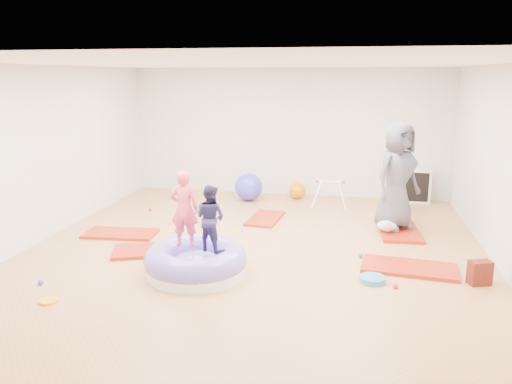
# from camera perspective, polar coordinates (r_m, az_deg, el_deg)

# --- Properties ---
(room) EXTENTS (7.01, 8.01, 2.81)m
(room) POSITION_cam_1_polar(r_m,az_deg,el_deg) (7.22, -0.45, 3.33)
(room) COLOR tan
(room) RESTS_ON ground
(gym_mat_front_left) EXTENTS (1.42, 1.04, 0.05)m
(gym_mat_front_left) POSITION_cam_1_polar(r_m,az_deg,el_deg) (7.85, -11.40, -6.52)
(gym_mat_front_left) COLOR #9A1402
(gym_mat_front_left) RESTS_ON ground
(gym_mat_mid_left) EXTENTS (1.23, 0.69, 0.05)m
(gym_mat_mid_left) POSITION_cam_1_polar(r_m,az_deg,el_deg) (8.77, -15.22, -4.61)
(gym_mat_mid_left) COLOR #9A1402
(gym_mat_mid_left) RESTS_ON ground
(gym_mat_center_back) EXTENTS (0.63, 1.10, 0.04)m
(gym_mat_center_back) POSITION_cam_1_polar(r_m,az_deg,el_deg) (9.35, 1.05, -3.04)
(gym_mat_center_back) COLOR #9A1402
(gym_mat_center_back) RESTS_ON ground
(gym_mat_right) EXTENTS (1.35, 0.78, 0.05)m
(gym_mat_right) POSITION_cam_1_polar(r_m,az_deg,el_deg) (7.34, 17.12, -8.28)
(gym_mat_right) COLOR #9A1402
(gym_mat_right) RESTS_ON ground
(gym_mat_rear_right) EXTENTS (0.75, 1.37, 0.06)m
(gym_mat_rear_right) POSITION_cam_1_polar(r_m,az_deg,el_deg) (8.98, 15.95, -4.21)
(gym_mat_rear_right) COLOR #9A1402
(gym_mat_rear_right) RESTS_ON ground
(inflatable_cushion) EXTENTS (1.40, 1.40, 0.44)m
(inflatable_cushion) POSITION_cam_1_polar(r_m,az_deg,el_deg) (6.87, -6.87, -7.94)
(inflatable_cushion) COLOR white
(inflatable_cushion) RESTS_ON ground
(child_pink) EXTENTS (0.39, 0.27, 1.06)m
(child_pink) POSITION_cam_1_polar(r_m,az_deg,el_deg) (6.79, -8.21, -1.50)
(child_pink) COLOR #FD475F
(child_pink) RESTS_ON inflatable_cushion
(child_navy) EXTENTS (0.53, 0.47, 0.90)m
(child_navy) POSITION_cam_1_polar(r_m,az_deg,el_deg) (6.60, -5.26, -2.57)
(child_navy) COLOR #25214E
(child_navy) RESTS_ON inflatable_cushion
(adult_caregiver) EXTENTS (1.05, 1.03, 1.83)m
(adult_caregiver) POSITION_cam_1_polar(r_m,az_deg,el_deg) (8.80, 15.85, 1.76)
(adult_caregiver) COLOR #494B59
(adult_caregiver) RESTS_ON gym_mat_rear_right
(infant) EXTENTS (0.33, 0.33, 0.19)m
(infant) POSITION_cam_1_polar(r_m,az_deg,el_deg) (8.72, 14.73, -3.80)
(infant) COLOR #B7E0EF
(infant) RESTS_ON gym_mat_rear_right
(ball_pit_balls) EXTENTS (4.71, 3.73, 0.07)m
(ball_pit_balls) POSITION_cam_1_polar(r_m,az_deg,el_deg) (8.07, -0.83, -5.63)
(ball_pit_balls) COLOR red
(ball_pit_balls) RESTS_ON ground
(exercise_ball_blue) EXTENTS (0.60, 0.60, 0.60)m
(exercise_ball_blue) POSITION_cam_1_polar(r_m,az_deg,el_deg) (10.70, -0.84, 0.58)
(exercise_ball_blue) COLOR #3A37D5
(exercise_ball_blue) RESTS_ON ground
(exercise_ball_orange) EXTENTS (0.36, 0.36, 0.36)m
(exercise_ball_orange) POSITION_cam_1_polar(r_m,az_deg,el_deg) (10.92, 4.72, 0.16)
(exercise_ball_orange) COLOR #D57800
(exercise_ball_orange) RESTS_ON ground
(infant_play_gym) EXTENTS (0.71, 0.68, 0.55)m
(infant_play_gym) POSITION_cam_1_polar(r_m,az_deg,el_deg) (10.27, 8.46, 0.28)
(infant_play_gym) COLOR white
(infant_play_gym) RESTS_ON ground
(cube_shelf) EXTENTS (0.72, 0.35, 0.72)m
(cube_shelf) POSITION_cam_1_polar(r_m,az_deg,el_deg) (11.08, 17.45, 0.72)
(cube_shelf) COLOR white
(cube_shelf) RESTS_ON ground
(balance_disc) EXTENTS (0.34, 0.34, 0.08)m
(balance_disc) POSITION_cam_1_polar(r_m,az_deg,el_deg) (6.79, 13.15, -9.69)
(balance_disc) COLOR teal
(balance_disc) RESTS_ON ground
(backpack) EXTENTS (0.32, 0.25, 0.32)m
(backpack) POSITION_cam_1_polar(r_m,az_deg,el_deg) (7.12, 24.20, -8.42)
(backpack) COLOR maroon
(backpack) RESTS_ON ground
(yellow_toy) EXTENTS (0.22, 0.22, 0.03)m
(yellow_toy) POSITION_cam_1_polar(r_m,az_deg,el_deg) (6.57, -22.60, -11.43)
(yellow_toy) COLOR #FFA911
(yellow_toy) RESTS_ON ground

